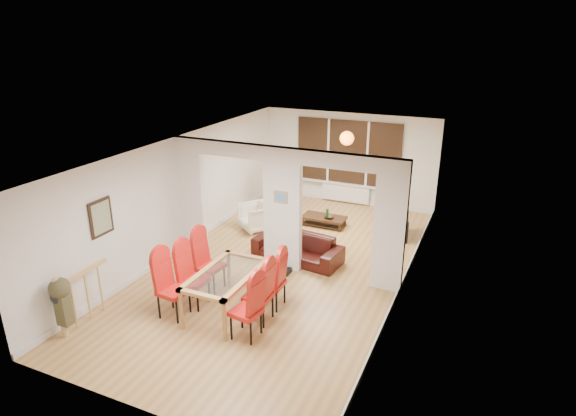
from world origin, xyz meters
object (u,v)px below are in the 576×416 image
Objects in this scene: television at (403,226)px; bowl at (329,217)px; dining_chair_la at (173,287)px; dining_chair_ra at (246,307)px; dining_table at (227,292)px; person at (277,186)px; dining_chair_rb at (258,292)px; sofa at (297,247)px; dining_chair_lc at (210,263)px; bottle at (327,213)px; armchair at (256,217)px; coffee_table at (324,221)px; dining_chair_rc at (272,279)px; dining_chair_lb at (194,277)px.

bowl is at bearing 85.99° from television.
dining_chair_la is 1.45m from dining_chair_ra.
dining_table is 5.02m from person.
sofa is (-0.30, 2.44, -0.27)m from dining_chair_rb.
dining_chair_ra is 0.70× the size of person.
dining_chair_ra is at bearing -33.91° from dining_chair_lc.
sofa is at bearing -90.01° from bottle.
armchair is 3.62m from television.
coffee_table is at bearing 83.52° from television.
sofa is (1.02, 1.88, -0.28)m from dining_chair_lc.
dining_chair_rc reaches higher than bowl.
coffee_table is at bearing 137.16° from bottle.
dining_table is 4.43m from bowl.
bowl is (0.03, 1.99, -0.00)m from sofa.
dining_chair_rc reaches higher than coffee_table.
dining_chair_rb reaches higher than dining_table.
dining_chair_ra is 0.99× the size of coffee_table.
dining_chair_lc is 1.22× the size of television.
dining_chair_lb reaches higher than sofa.
dining_chair_lc is (-0.69, 0.55, 0.18)m from dining_table.
television is at bearing 64.73° from person.
dining_table is at bearing -144.62° from dining_chair_rc.
dining_chair_lb is 0.99× the size of dining_chair_lc.
dining_chair_rb is 0.71× the size of person.
dining_chair_lb is 1.02× the size of coffee_table.
dining_chair_la is at bearing -147.55° from dining_chair_rc.
dining_chair_rc is at bearing 40.45° from dining_chair_la.
coffee_table is (0.90, 3.93, -0.44)m from dining_chair_lc.
dining_chair_la is 1.01× the size of dining_chair_lc.
television is (1.56, 4.65, -0.28)m from dining_chair_rb.
person reaches higher than dining_chair_lb.
dining_chair_lb is 0.72× the size of person.
television is (2.19, 4.63, -0.12)m from dining_table.
coffee_table is (-0.45, 5.00, -0.42)m from dining_chair_ra.
dining_chair_lc is at bearing -105.28° from bowl.
dining_chair_ra is (0.67, -0.52, 0.16)m from dining_table.
dining_chair_la is 1.04× the size of dining_chair_rb.
dining_chair_rb is 2.47m from sofa.
dining_chair_rc is 4.43m from television.
dining_chair_lb is 1.30m from dining_chair_rb.
dining_chair_ra is at bearing 4.48° from dining_chair_la.
sofa is 2.07m from coffee_table.
dining_chair_lb is at bearing 137.71° from television.
sofa is at bearing 129.04° from television.
coffee_table is at bearing 81.46° from dining_chair_lc.
person is at bearing 104.91° from dining_table.
armchair reaches higher than television.
dining_chair_lb is 0.57× the size of sofa.
bowl is at bearing 79.89° from dining_chair_lb.
dining_chair_lc is 1.03× the size of coffee_table.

